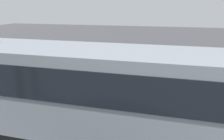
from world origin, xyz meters
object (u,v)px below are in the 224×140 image
(tour_bus, at_px, (93,96))
(spectator_centre, at_px, (118,85))
(parked_motorcycle_silver, at_px, (210,114))
(spectator_far_left, at_px, (159,91))
(traffic_cone, at_px, (127,77))
(stunt_motorcycle, at_px, (98,60))
(spectator_left, at_px, (136,87))
(spectator_right, at_px, (94,83))
(spectator_far_right, at_px, (73,83))

(tour_bus, relative_size, spectator_centre, 6.11)
(spectator_centre, xyz_separation_m, parked_motorcycle_silver, (-3.89, 0.81, -0.56))
(tour_bus, bearing_deg, spectator_centre, -95.29)
(spectator_far_left, bearing_deg, traffic_cone, -59.74)
(parked_motorcycle_silver, height_order, stunt_motorcycle, stunt_motorcycle)
(parked_motorcycle_silver, bearing_deg, stunt_motorcycle, -40.24)
(spectator_left, relative_size, spectator_right, 1.07)
(spectator_left, height_order, stunt_motorcycle, spectator_left)
(spectator_right, height_order, traffic_cone, spectator_right)
(stunt_motorcycle, bearing_deg, spectator_far_left, 132.06)
(spectator_left, distance_m, stunt_motorcycle, 5.68)
(traffic_cone, bearing_deg, parked_motorcycle_silver, 134.79)
(stunt_motorcycle, bearing_deg, spectator_right, 105.37)
(spectator_far_left, relative_size, spectator_right, 1.02)
(spectator_right, distance_m, parked_motorcycle_silver, 5.19)
(spectator_far_left, bearing_deg, spectator_centre, -6.04)
(spectator_far_right, distance_m, traffic_cone, 4.19)
(spectator_far_left, xyz_separation_m, spectator_right, (3.04, -0.27, -0.02))
(spectator_far_left, xyz_separation_m, parked_motorcycle_silver, (-2.05, 0.62, -0.52))
(spectator_right, distance_m, traffic_cone, 3.46)
(tour_bus, xyz_separation_m, stunt_motorcycle, (2.17, -7.31, -0.68))
(spectator_right, bearing_deg, tour_bus, 108.30)
(spectator_far_left, height_order, spectator_left, spectator_left)
(parked_motorcycle_silver, bearing_deg, spectator_far_left, -16.77)
(spectator_right, height_order, stunt_motorcycle, spectator_right)
(spectator_centre, xyz_separation_m, spectator_far_right, (2.13, 0.33, 0.03))
(spectator_far_left, distance_m, spectator_centre, 1.85)
(spectator_centre, distance_m, spectator_right, 1.20)
(spectator_centre, relative_size, traffic_cone, 2.77)
(spectator_left, distance_m, spectator_far_right, 2.96)
(tour_bus, height_order, stunt_motorcycle, tour_bus)
(tour_bus, height_order, traffic_cone, tour_bus)
(traffic_cone, bearing_deg, spectator_far_left, 120.26)
(spectator_far_left, xyz_separation_m, spectator_left, (1.01, -0.07, 0.06))
(parked_motorcycle_silver, xyz_separation_m, traffic_cone, (4.10, -4.13, -0.18))
(stunt_motorcycle, xyz_separation_m, traffic_cone, (-2.22, 1.22, -0.66))
(spectator_right, bearing_deg, spectator_far_left, 175.00)
(stunt_motorcycle, bearing_deg, spectator_left, 124.97)
(parked_motorcycle_silver, bearing_deg, spectator_right, -9.85)
(spectator_far_right, bearing_deg, spectator_far_left, -178.07)
(spectator_far_left, relative_size, spectator_centre, 0.97)
(tour_bus, distance_m, traffic_cone, 6.24)
(spectator_right, height_order, parked_motorcycle_silver, spectator_right)
(spectator_far_left, height_order, spectator_right, spectator_far_left)
(spectator_centre, bearing_deg, tour_bus, 84.71)
(spectator_far_right, height_order, parked_motorcycle_silver, spectator_far_right)
(spectator_far_left, distance_m, spectator_far_right, 3.97)
(tour_bus, bearing_deg, spectator_left, -112.19)
(spectator_centre, bearing_deg, spectator_left, 171.68)
(spectator_far_right, bearing_deg, parked_motorcycle_silver, 175.40)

